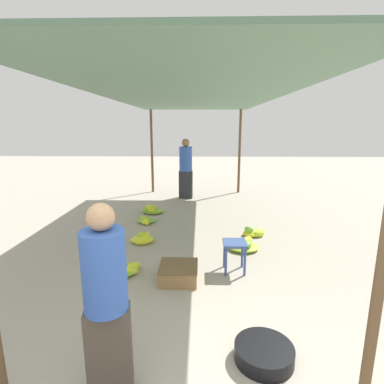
{
  "coord_description": "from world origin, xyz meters",
  "views": [
    {
      "loc": [
        0.15,
        -1.65,
        2.11
      ],
      "look_at": [
        0.0,
        3.78,
        0.93
      ],
      "focal_mm": 28.0,
      "sensor_mm": 36.0,
      "label": 1
    }
  ],
  "objects_px": {
    "basin_black": "(264,353)",
    "crate_near": "(179,273)",
    "banana_pile_left_2": "(121,269)",
    "banana_pile_right_1": "(243,245)",
    "banana_pile_left_1": "(145,220)",
    "banana_pile_left_3": "(152,210)",
    "shopper_walking_mid": "(186,168)",
    "banana_pile_right_0": "(254,232)",
    "stool": "(235,248)",
    "banana_pile_left_0": "(143,238)",
    "vendor_foreground": "(106,299)"
  },
  "relations": [
    {
      "from": "basin_black",
      "to": "banana_pile_left_1",
      "type": "height_order",
      "value": "banana_pile_left_1"
    },
    {
      "from": "stool",
      "to": "banana_pile_right_1",
      "type": "xyz_separation_m",
      "value": [
        0.25,
        0.81,
        -0.28
      ]
    },
    {
      "from": "vendor_foreground",
      "to": "banana_pile_right_0",
      "type": "relative_size",
      "value": 3.38
    },
    {
      "from": "stool",
      "to": "banana_pile_left_3",
      "type": "bearing_deg",
      "value": 119.54
    },
    {
      "from": "banana_pile_right_1",
      "to": "banana_pile_left_2",
      "type": "bearing_deg",
      "value": -154.39
    },
    {
      "from": "shopper_walking_mid",
      "to": "crate_near",
      "type": "bearing_deg",
      "value": -88.49
    },
    {
      "from": "basin_black",
      "to": "stool",
      "type": "bearing_deg",
      "value": 92.69
    },
    {
      "from": "banana_pile_left_3",
      "to": "banana_pile_right_0",
      "type": "distance_m",
      "value": 2.75
    },
    {
      "from": "stool",
      "to": "basin_black",
      "type": "height_order",
      "value": "stool"
    },
    {
      "from": "banana_pile_left_1",
      "to": "banana_pile_left_2",
      "type": "relative_size",
      "value": 0.85
    },
    {
      "from": "vendor_foreground",
      "to": "banana_pile_right_1",
      "type": "relative_size",
      "value": 2.93
    },
    {
      "from": "vendor_foreground",
      "to": "stool",
      "type": "relative_size",
      "value": 3.41
    },
    {
      "from": "stool",
      "to": "basin_black",
      "type": "bearing_deg",
      "value": -87.31
    },
    {
      "from": "basin_black",
      "to": "banana_pile_right_1",
      "type": "height_order",
      "value": "banana_pile_right_1"
    },
    {
      "from": "banana_pile_right_1",
      "to": "shopper_walking_mid",
      "type": "xyz_separation_m",
      "value": [
        -1.19,
        3.86,
        0.84
      ]
    },
    {
      "from": "vendor_foreground",
      "to": "banana_pile_left_3",
      "type": "distance_m",
      "value": 5.18
    },
    {
      "from": "vendor_foreground",
      "to": "shopper_walking_mid",
      "type": "bearing_deg",
      "value": 87.51
    },
    {
      "from": "banana_pile_left_2",
      "to": "vendor_foreground",
      "type": "bearing_deg",
      "value": -77.41
    },
    {
      "from": "stool",
      "to": "banana_pile_left_1",
      "type": "distance_m",
      "value": 2.85
    },
    {
      "from": "banana_pile_left_0",
      "to": "banana_pile_left_2",
      "type": "xyz_separation_m",
      "value": [
        -0.09,
        -1.25,
        -0.0
      ]
    },
    {
      "from": "stool",
      "to": "banana_pile_left_2",
      "type": "bearing_deg",
      "value": -176.28
    },
    {
      "from": "banana_pile_left_0",
      "to": "crate_near",
      "type": "xyz_separation_m",
      "value": [
        0.77,
        -1.44,
        0.05
      ]
    },
    {
      "from": "banana_pile_left_0",
      "to": "shopper_walking_mid",
      "type": "distance_m",
      "value": 3.69
    },
    {
      "from": "stool",
      "to": "banana_pile_right_1",
      "type": "distance_m",
      "value": 0.9
    },
    {
      "from": "banana_pile_left_0",
      "to": "crate_near",
      "type": "distance_m",
      "value": 1.64
    },
    {
      "from": "banana_pile_left_1",
      "to": "banana_pile_left_2",
      "type": "distance_m",
      "value": 2.35
    },
    {
      "from": "basin_black",
      "to": "banana_pile_right_0",
      "type": "relative_size",
      "value": 1.17
    },
    {
      "from": "banana_pile_left_2",
      "to": "banana_pile_right_1",
      "type": "height_order",
      "value": "banana_pile_right_1"
    },
    {
      "from": "banana_pile_left_3",
      "to": "crate_near",
      "type": "relative_size",
      "value": 1.1
    },
    {
      "from": "basin_black",
      "to": "banana_pile_left_1",
      "type": "bearing_deg",
      "value": 114.49
    },
    {
      "from": "crate_near",
      "to": "banana_pile_right_0",
      "type": "bearing_deg",
      "value": 52.51
    },
    {
      "from": "banana_pile_left_2",
      "to": "banana_pile_right_1",
      "type": "bearing_deg",
      "value": 25.61
    },
    {
      "from": "banana_pile_right_1",
      "to": "crate_near",
      "type": "distance_m",
      "value": 1.54
    },
    {
      "from": "banana_pile_left_2",
      "to": "shopper_walking_mid",
      "type": "height_order",
      "value": "shopper_walking_mid"
    },
    {
      "from": "basin_black",
      "to": "crate_near",
      "type": "distance_m",
      "value": 1.7
    },
    {
      "from": "banana_pile_left_3",
      "to": "banana_pile_right_1",
      "type": "distance_m",
      "value": 2.96
    },
    {
      "from": "vendor_foreground",
      "to": "stool",
      "type": "xyz_separation_m",
      "value": [
        1.23,
        2.08,
        -0.45
      ]
    },
    {
      "from": "banana_pile_right_1",
      "to": "crate_near",
      "type": "relative_size",
      "value": 1.01
    },
    {
      "from": "banana_pile_left_3",
      "to": "shopper_walking_mid",
      "type": "bearing_deg",
      "value": 64.87
    },
    {
      "from": "stool",
      "to": "shopper_walking_mid",
      "type": "bearing_deg",
      "value": 101.37
    },
    {
      "from": "stool",
      "to": "banana_pile_right_0",
      "type": "distance_m",
      "value": 1.63
    },
    {
      "from": "vendor_foreground",
      "to": "banana_pile_left_1",
      "type": "xyz_separation_m",
      "value": [
        -0.5,
        4.32,
        -0.76
      ]
    },
    {
      "from": "basin_black",
      "to": "vendor_foreground",
      "type": "bearing_deg",
      "value": -165.71
    },
    {
      "from": "stool",
      "to": "shopper_walking_mid",
      "type": "xyz_separation_m",
      "value": [
        -0.94,
        4.68,
        0.55
      ]
    },
    {
      "from": "stool",
      "to": "crate_near",
      "type": "distance_m",
      "value": 0.9
    },
    {
      "from": "shopper_walking_mid",
      "to": "banana_pile_left_2",
      "type": "bearing_deg",
      "value": -98.73
    },
    {
      "from": "banana_pile_left_2",
      "to": "shopper_walking_mid",
      "type": "bearing_deg",
      "value": 81.27
    },
    {
      "from": "banana_pile_right_1",
      "to": "banana_pile_left_1",
      "type": "bearing_deg",
      "value": 144.32
    },
    {
      "from": "banana_pile_left_0",
      "to": "banana_pile_left_2",
      "type": "bearing_deg",
      "value": -94.17
    },
    {
      "from": "banana_pile_left_2",
      "to": "banana_pile_right_1",
      "type": "distance_m",
      "value": 2.14
    }
  ]
}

